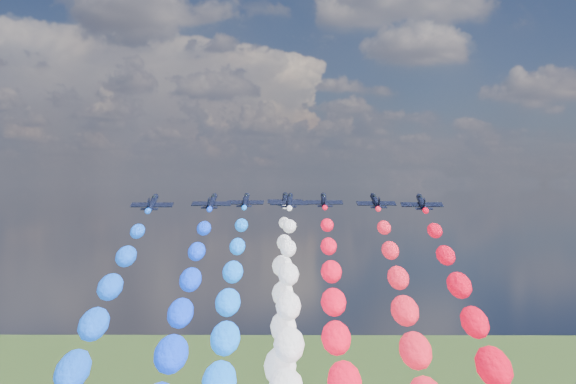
# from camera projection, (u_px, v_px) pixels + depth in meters

# --- Properties ---
(jet_0) EXTENTS (8.31, 11.26, 5.62)m
(jet_0) POSITION_uv_depth(u_px,v_px,m) (152.00, 203.00, 143.00)
(jet_0) COLOR black
(jet_1) EXTENTS (8.69, 11.53, 5.62)m
(jet_1) POSITION_uv_depth(u_px,v_px,m) (212.00, 202.00, 151.60)
(jet_1) COLOR black
(jet_2) EXTENTS (8.51, 11.41, 5.62)m
(jet_2) POSITION_uv_depth(u_px,v_px,m) (245.00, 201.00, 162.07)
(jet_2) COLOR black
(jet_3) EXTENTS (8.64, 11.50, 5.62)m
(jet_3) POSITION_uv_depth(u_px,v_px,m) (290.00, 201.00, 158.12)
(jet_3) COLOR black
(jet_4) EXTENTS (8.23, 11.21, 5.62)m
(jet_4) POSITION_uv_depth(u_px,v_px,m) (285.00, 200.00, 171.25)
(jet_4) COLOR black
(jet_5) EXTENTS (8.28, 11.24, 5.62)m
(jet_5) POSITION_uv_depth(u_px,v_px,m) (324.00, 201.00, 162.26)
(jet_5) COLOR black
(jet_6) EXTENTS (8.89, 11.68, 5.62)m
(jet_6) POSITION_uv_depth(u_px,v_px,m) (376.00, 201.00, 153.84)
(jet_6) COLOR black
(jet_7) EXTENTS (8.52, 11.42, 5.62)m
(jet_7) POSITION_uv_depth(u_px,v_px,m) (422.00, 203.00, 144.70)
(jet_7) COLOR black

